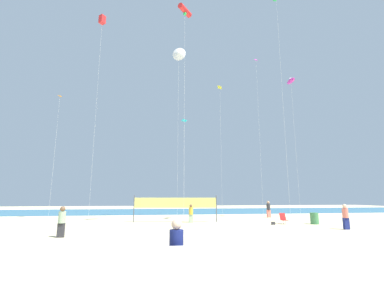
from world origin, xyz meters
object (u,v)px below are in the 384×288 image
at_px(toddler_figure, 197,264).
at_px(kite_yellow_diamond, 220,90).
at_px(trash_barrel, 314,218).
at_px(volleyball_net, 175,204).
at_px(beachgoer_sage_shirt, 62,221).
at_px(kite_orange_diamond, 59,103).
at_px(kite_red_tube, 185,11).
at_px(kite_cyan_diamond, 184,121).
at_px(kite_magenta_inflatable, 291,81).
at_px(kite_magenta_diamond, 256,64).
at_px(beachgoer_coral_shirt, 345,216).
at_px(beach_handbag, 273,223).
at_px(beachgoer_charcoal_shirt, 268,209).
at_px(folding_beach_chair, 283,218).
at_px(kite_white_delta, 179,54).
at_px(kite_red_box, 102,21).
at_px(mother_figure, 176,249).
at_px(beachgoer_mustard_shirt, 191,213).

bearing_deg(toddler_figure, kite_yellow_diamond, 100.89).
bearing_deg(trash_barrel, volleyball_net, 161.07).
bearing_deg(beachgoer_sage_shirt, kite_yellow_diamond, -97.22).
height_order(toddler_figure, kite_orange_diamond, kite_orange_diamond).
distance_m(kite_red_tube, kite_cyan_diamond, 13.83).
height_order(kite_magenta_inflatable, kite_magenta_diamond, kite_magenta_diamond).
distance_m(beachgoer_coral_shirt, kite_yellow_diamond, 23.10).
bearing_deg(kite_magenta_inflatable, kite_red_tube, -160.40).
distance_m(trash_barrel, volleyball_net, 12.06).
distance_m(trash_barrel, kite_orange_diamond, 28.47).
distance_m(beachgoer_sage_shirt, volleyball_net, 11.46).
bearing_deg(beach_handbag, kite_red_tube, 173.89).
height_order(beachgoer_charcoal_shirt, folding_beach_chair, beachgoer_charcoal_shirt).
height_order(beachgoer_sage_shirt, volleyball_net, volleyball_net).
bearing_deg(kite_white_delta, beachgoer_sage_shirt, -120.60).
bearing_deg(kite_cyan_diamond, kite_white_delta, -108.92).
height_order(beachgoer_charcoal_shirt, beach_handbag, beachgoer_charcoal_shirt).
height_order(folding_beach_chair, beach_handbag, folding_beach_chair).
height_order(folding_beach_chair, kite_white_delta, kite_white_delta).
bearing_deg(kite_red_tube, toddler_figure, -96.44).
bearing_deg(kite_magenta_diamond, trash_barrel, -90.57).
height_order(folding_beach_chair, kite_red_box, kite_red_box).
distance_m(beachgoer_coral_shirt, kite_red_box, 29.52).
bearing_deg(beachgoer_sage_shirt, beachgoer_coral_shirt, -145.04).
xyz_separation_m(volleyball_net, kite_magenta_diamond, (11.46, 6.71, 18.19)).
bearing_deg(toddler_figure, kite_red_tube, 111.45).
xyz_separation_m(folding_beach_chair, kite_red_tube, (-8.52, 0.26, 18.95)).
xyz_separation_m(toddler_figure, folding_beach_chair, (10.25, 15.07, -0.03)).
relative_size(mother_figure, kite_magenta_diamond, 0.08).
relative_size(kite_magenta_inflatable, kite_white_delta, 0.78).
bearing_deg(kite_orange_diamond, trash_barrel, -21.68).
distance_m(folding_beach_chair, kite_cyan_diamond, 17.88).
xyz_separation_m(folding_beach_chair, kite_white_delta, (-8.17, 8.19, 19.00)).
relative_size(folding_beach_chair, kite_magenta_inflatable, 0.06).
distance_m(beachgoer_coral_shirt, kite_red_tube, 21.97).
distance_m(kite_magenta_diamond, kite_white_delta, 10.89).
bearing_deg(kite_cyan_diamond, kite_magenta_diamond, -10.96).
distance_m(beachgoer_mustard_shirt, beachgoer_charcoal_shirt, 11.04).
bearing_deg(beachgoer_charcoal_shirt, kite_yellow_diamond, 161.22).
bearing_deg(trash_barrel, beachgoer_mustard_shirt, 164.09).
bearing_deg(kite_white_delta, beachgoer_mustard_shirt, -84.65).
bearing_deg(mother_figure, kite_magenta_diamond, 77.03).
relative_size(folding_beach_chair, kite_red_tube, 0.04).
relative_size(beachgoer_charcoal_shirt, kite_magenta_diamond, 0.09).
bearing_deg(beachgoer_mustard_shirt, kite_magenta_inflatable, 151.09).
relative_size(mother_figure, beachgoer_coral_shirt, 0.94).
xyz_separation_m(beachgoer_coral_shirt, beach_handbag, (-3.52, 4.09, -0.81)).
height_order(beachgoer_mustard_shirt, kite_magenta_diamond, kite_magenta_diamond).
bearing_deg(kite_magenta_inflatable, kite_cyan_diamond, 148.69).
xyz_separation_m(mother_figure, beachgoer_coral_shirt, (13.12, 10.47, 0.06)).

